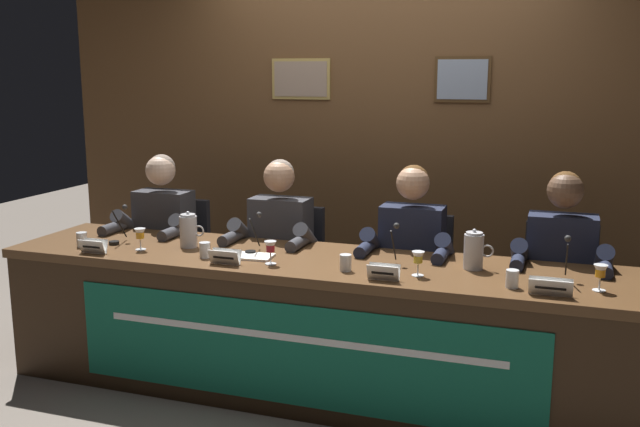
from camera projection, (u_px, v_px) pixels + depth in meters
The scene contains 30 objects.
ground_plane at pixel (320, 390), 3.99m from camera, with size 12.00×12.00×0.00m, color #70665B.
wall_back_panelled at pixel (380, 138), 4.92m from camera, with size 4.77×0.14×2.60m.
conference_table at pixel (313, 308), 3.78m from camera, with size 3.57×0.77×0.76m.
chair_far_left at pixel (176, 269), 4.82m from camera, with size 0.44×0.45×0.90m.
panelist_far_left at pixel (158, 235), 4.58m from camera, with size 0.51×0.48×1.23m.
nameplate_far_left at pixel (93, 246), 3.95m from camera, with size 0.16×0.06×0.08m.
juice_glass_far_left at pixel (140, 235), 4.02m from camera, with size 0.06×0.06×0.12m.
water_cup_far_left at pixel (82, 240), 4.10m from camera, with size 0.06×0.06×0.08m.
microphone_far_left at pixel (118, 231), 4.19m from camera, with size 0.06×0.17×0.22m.
chair_center_left at pixel (288, 280), 4.56m from camera, with size 0.44×0.45×0.90m.
panelist_center_left at pixel (276, 245), 4.32m from camera, with size 0.51×0.48×1.23m.
nameplate_center_left at pixel (225, 257), 3.73m from camera, with size 0.17×0.06×0.08m.
juice_glass_center_left at pixel (270, 248), 3.72m from camera, with size 0.06×0.06×0.12m.
water_cup_center_left at pixel (205, 251), 3.86m from camera, with size 0.06×0.06×0.08m.
microphone_center_left at pixel (253, 240), 3.96m from camera, with size 0.06×0.17×0.22m.
chair_center_right at pixel (415, 293), 4.30m from camera, with size 0.44×0.45×0.90m.
panelist_center_right at pixel (409, 256), 4.06m from camera, with size 0.51×0.48×1.23m.
nameplate_center_right at pixel (383, 272), 3.44m from camera, with size 0.16×0.06×0.08m.
juice_glass_center_right at pixel (418, 259), 3.50m from camera, with size 0.06×0.06×0.12m.
water_cup_center_right at pixel (346, 264), 3.60m from camera, with size 0.06×0.06×0.08m.
microphone_center_right at pixel (392, 253), 3.67m from camera, with size 0.06×0.17×0.22m.
chair_far_right at pixel (557, 307), 4.04m from camera, with size 0.44×0.45×0.90m.
panelist_far_right at pixel (560, 269), 3.80m from camera, with size 0.51×0.48×1.23m.
nameplate_far_right at pixel (551, 287), 3.20m from camera, with size 0.19×0.06×0.08m.
juice_glass_far_right at pixel (600, 273), 3.26m from camera, with size 0.06×0.06×0.12m.
water_cup_far_right at pixel (512, 280), 3.32m from camera, with size 0.06×0.06×0.08m.
microphone_far_right at pixel (566, 268), 3.38m from camera, with size 0.06×0.17×0.22m.
water_pitcher_left_side at pixel (189, 231), 4.09m from camera, with size 0.15×0.10×0.21m.
water_pitcher_right_side at pixel (474, 251), 3.63m from camera, with size 0.15×0.10×0.21m.
document_stack_center_left at pixel (253, 256), 3.87m from camera, with size 0.22×0.17×0.01m.
Camera 1 is at (1.21, -3.52, 1.74)m, focal length 40.05 mm.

